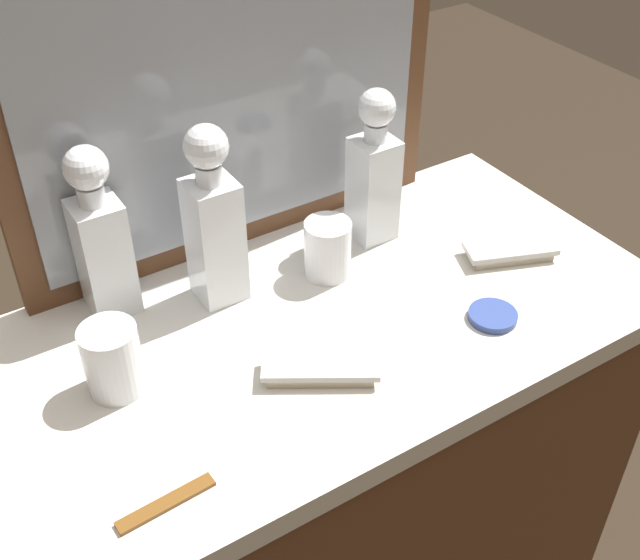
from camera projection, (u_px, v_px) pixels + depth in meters
name	position (u px, v px, depth m)	size (l,w,h in m)	color
dresser	(320.00, 503.00, 1.53)	(1.10, 0.56, 0.93)	brown
dresser_mirror	(227.00, 41.00, 1.19)	(0.76, 0.03, 0.72)	brown
crystal_decanter_rear	(373.00, 180.00, 1.36)	(0.07, 0.07, 0.28)	white
crystal_decanter_right	(102.00, 248.00, 1.20)	(0.07, 0.07, 0.28)	white
crystal_decanter_far_right	(214.00, 232.00, 1.22)	(0.07, 0.07, 0.30)	white
crystal_tumbler_rear	(328.00, 251.00, 1.31)	(0.08, 0.08, 0.10)	white
crystal_tumbler_right	(113.00, 362.00, 1.10)	(0.08, 0.08, 0.11)	white
silver_brush_rear	(510.00, 251.00, 1.37)	(0.17, 0.11, 0.02)	#B7A88C
silver_brush_right	(320.00, 370.00, 1.14)	(0.17, 0.13, 0.02)	#B7A88C
porcelain_dish	(493.00, 316.00, 1.24)	(0.08, 0.08, 0.01)	#33478C
tortoiseshell_comb	(166.00, 503.00, 0.97)	(0.13, 0.03, 0.01)	brown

